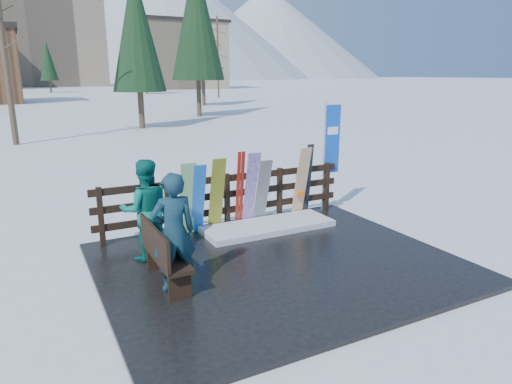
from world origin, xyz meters
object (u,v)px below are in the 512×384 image
snowboard_0 (198,199)px  snowboard_2 (217,195)px  rental_flag (330,143)px  person_back (146,210)px  snowboard_5 (301,183)px  snowboard_4 (262,192)px  bench (162,253)px  snowboard_3 (251,189)px  person_front (174,232)px  snowboard_1 (187,199)px

snowboard_0 → snowboard_2: snowboard_2 is taller
rental_flag → snowboard_2: bearing=-174.9°
person_back → rental_flag: bearing=-158.4°
snowboard_2 → snowboard_5: size_ratio=0.97×
snowboard_2 → snowboard_4: size_ratio=1.08×
bench → snowboard_5: size_ratio=0.90×
snowboard_3 → snowboard_4: size_ratio=1.11×
snowboard_0 → rental_flag: rental_flag is taller
person_front → bench: bearing=-58.2°
rental_flag → person_front: 5.26m
snowboard_4 → person_back: person_back is taller
snowboard_2 → snowboard_0: bearing=180.0°
person_front → snowboard_5: bearing=-146.3°
bench → rental_flag: size_ratio=0.58×
rental_flag → person_back: (-4.68, -1.06, -0.71)m
snowboard_0 → snowboard_1: snowboard_1 is taller
snowboard_0 → snowboard_4: 1.46m
person_front → snowboard_0: bearing=-115.7°
snowboard_4 → snowboard_0: bearing=180.0°
person_front → person_back: (-0.07, 1.38, -0.01)m
snowboard_4 → snowboard_1: bearing=180.0°
snowboard_5 → bench: bearing=-153.0°
snowboard_4 → rental_flag: 2.17m
snowboard_0 → person_front: person_front is taller
snowboard_5 → rental_flag: bearing=15.6°
bench → person_back: person_back is taller
bench → rental_flag: rental_flag is taller
snowboard_1 → rental_flag: (3.66, 0.27, 0.84)m
bench → snowboard_4: bearing=34.8°
rental_flag → person_front: size_ratio=1.43×
bench → snowboard_1: 2.22m
bench → snowboard_1: snowboard_1 is taller
snowboard_2 → bench: bearing=-131.8°
snowboard_5 → person_back: bearing=-168.0°
snowboard_1 → person_front: (-0.95, -2.16, 0.14)m
person_back → snowboard_2: bearing=-145.8°
snowboard_5 → rental_flag: rental_flag is taller
snowboard_0 → snowboard_5: snowboard_5 is taller
snowboard_5 → rental_flag: size_ratio=0.64×
snowboard_3 → snowboard_5: size_ratio=1.00×
snowboard_3 → person_back: person_back is taller
snowboard_1 → snowboard_5: (2.69, 0.00, 0.05)m
snowboard_4 → rental_flag: (1.96, 0.27, 0.88)m
snowboard_1 → person_back: 1.30m
snowboard_0 → person_front: (-1.18, -2.16, 0.17)m
snowboard_5 → snowboard_2: bearing=180.0°
snowboard_3 → rental_flag: 2.38m
snowboard_5 → rental_flag: (0.96, 0.27, 0.79)m
snowboard_0 → snowboard_1: bearing=-180.0°
bench → snowboard_0: (1.31, 1.93, 0.22)m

